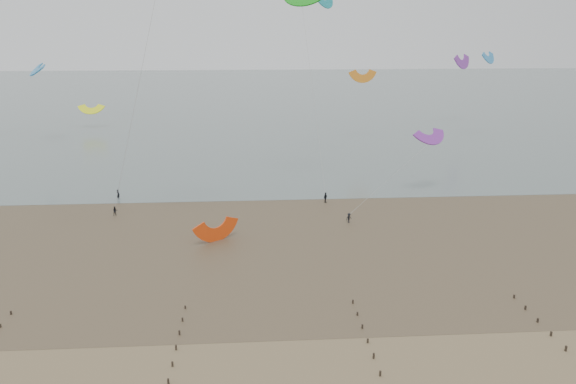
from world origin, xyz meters
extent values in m
plane|color=brown|center=(0.00, 0.00, 0.00)|extent=(500.00, 500.00, 0.00)
plane|color=#475654|center=(0.00, 200.00, 0.03)|extent=(500.00, 500.00, 0.00)
plane|color=#473A28|center=(0.00, 35.00, 0.01)|extent=(500.00, 500.00, 0.00)
ellipsoid|color=slate|center=(-18.00, 22.00, 0.01)|extent=(23.60, 14.36, 0.01)
ellipsoid|color=slate|center=(12.00, 38.00, 0.01)|extent=(33.64, 18.32, 0.01)
ellipsoid|color=slate|center=(-40.00, 40.00, 0.01)|extent=(26.95, 14.22, 0.01)
cube|color=black|center=(-32.00, 9.37, 0.19)|extent=(0.16, 0.16, 0.48)
cube|color=black|center=(-32.00, 12.00, 0.17)|extent=(0.16, 0.16, 0.45)
cube|color=black|center=(-14.00, -1.16, 0.25)|extent=(0.16, 0.16, 0.59)
cube|color=black|center=(-14.00, 1.47, 0.23)|extent=(0.16, 0.16, 0.57)
cube|color=black|center=(-14.00, 4.11, 0.22)|extent=(0.16, 0.16, 0.54)
cube|color=black|center=(-14.00, 6.74, 0.20)|extent=(0.16, 0.16, 0.51)
cube|color=black|center=(-14.00, 9.37, 0.19)|extent=(0.16, 0.16, 0.48)
cube|color=black|center=(-14.00, 12.00, 0.17)|extent=(0.16, 0.16, 0.45)
cube|color=black|center=(4.00, -1.16, 0.25)|extent=(0.16, 0.16, 0.59)
cube|color=black|center=(4.00, 1.47, 0.23)|extent=(0.16, 0.16, 0.57)
cube|color=black|center=(4.00, 4.11, 0.22)|extent=(0.16, 0.16, 0.54)
cube|color=black|center=(4.00, 6.74, 0.20)|extent=(0.16, 0.16, 0.51)
cube|color=black|center=(4.00, 9.37, 0.19)|extent=(0.16, 0.16, 0.48)
cube|color=black|center=(4.00, 12.00, 0.17)|extent=(0.16, 0.16, 0.45)
cube|color=black|center=(22.00, 1.47, 0.23)|extent=(0.16, 0.16, 0.57)
cube|color=black|center=(22.00, 4.11, 0.22)|extent=(0.16, 0.16, 0.54)
cube|color=black|center=(22.00, 6.74, 0.20)|extent=(0.16, 0.16, 0.51)
cube|color=black|center=(22.00, 9.37, 0.19)|extent=(0.16, 0.16, 0.48)
cube|color=black|center=(22.00, 12.00, 0.17)|extent=(0.16, 0.16, 0.45)
imported|color=black|center=(-29.79, 52.45, 0.89)|extent=(0.77, 0.74, 1.78)
imported|color=black|center=(-28.35, 43.66, 0.75)|extent=(0.89, 0.81, 1.50)
imported|color=black|center=(5.79, 48.16, 0.90)|extent=(0.96, 1.12, 1.80)
imported|color=black|center=(8.03, 37.79, 0.77)|extent=(1.15, 0.98, 1.54)
camera|label=1|loc=(-6.73, -42.21, 28.89)|focal=35.00mm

